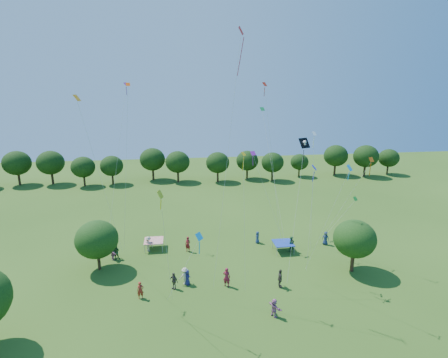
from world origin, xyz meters
The scene contains 35 objects.
near_tree_north centered at (-12.31, 20.35, 3.39)m, with size 4.34×4.34×5.35m.
near_tree_east centered at (13.73, 16.42, 3.61)m, with size 4.26×4.26×5.53m.
treeline centered at (-1.73, 55.43, 4.09)m, with size 88.01×8.77×6.77m.
tent_red_stripe centered at (-6.91, 24.50, 1.04)m, with size 2.20×2.20×1.10m.
tent_blue centered at (8.00, 21.78, 1.04)m, with size 2.20×2.20×1.10m.
crowd_person_0 centered at (-3.27, 16.12, 0.77)m, with size 0.76×0.41×1.54m, color navy.
crowd_person_1 centered at (0.44, 15.34, 0.97)m, with size 0.72×0.46×1.94m, color maroon.
crowd_person_2 centered at (-10.94, 22.56, 0.83)m, with size 0.82×0.44×1.66m, color #265323.
crowd_person_3 centered at (-7.50, 23.94, 0.90)m, with size 1.18×0.53×1.81m, color #B5A791.
crowd_person_4 centered at (-4.57, 15.59, 0.83)m, with size 0.98×0.44×1.66m, color #473D39.
crowd_person_5 centered at (-11.25, 22.41, 0.83)m, with size 1.55×0.55×1.66m, color #A25E89.
crowd_person_6 centered at (13.63, 22.81, 0.83)m, with size 0.82×0.44×1.67m, color navy.
crowd_person_7 centered at (-7.54, 14.41, 0.81)m, with size 0.61×0.39×1.62m, color maroon.
crowd_person_8 centered at (8.88, 21.62, 0.93)m, with size 0.92×0.50×1.87m, color #245430.
crowd_person_9 centered at (-3.50, 16.25, 0.87)m, with size 1.13×0.51×1.73m, color #BDB497.
crowd_person_10 centered at (5.44, 14.46, 0.92)m, with size 1.08×0.49×1.85m, color #403933.
crowd_person_11 centered at (3.68, 10.27, 0.80)m, with size 1.50×0.54×1.61m, color #AC6495.
crowd_person_12 centered at (5.57, 24.39, 0.75)m, with size 0.74×0.40×1.49m, color navy.
crowd_person_13 centered at (-2.96, 23.22, 0.91)m, with size 0.68×0.44×1.82m, color maroon.
pirate_kite centered at (7.64, 16.00, 13.23)m, with size 2.70×3.69×12.71m.
red_high_kite centered at (1.00, 14.43, 18.68)m, with size 2.74×1.82×21.77m.
small_kite_0 centered at (6.41, 24.18, 14.87)m, with size 1.99×3.28×17.78m.
small_kite_1 centered at (-8.96, 22.87, 13.33)m, with size 1.74×0.86×17.66m.
small_kite_2 centered at (-4.99, 8.90, 9.83)m, with size 0.62×3.84×10.54m.
small_kite_3 centered at (14.29, 19.06, 6.21)m, with size 1.99×3.60×6.07m.
small_kite_4 centered at (8.70, 15.92, 9.75)m, with size 0.90×1.55×10.19m.
small_kite_5 centered at (-10.09, 27.61, 14.29)m, with size 2.92×5.25×17.77m.
small_kite_6 centered at (9.87, 19.06, 11.35)m, with size 0.69×0.54×12.95m.
small_kite_7 centered at (-2.79, 9.42, 7.13)m, with size 2.94×2.98×7.01m.
small_kite_8 centered at (14.88, 18.27, 9.62)m, with size 2.83×4.63×10.46m.
small_kite_9 centered at (-11.88, 18.87, 14.64)m, with size 2.52×3.80×16.59m.
small_kite_10 centered at (1.56, 13.21, 10.47)m, with size 0.50×1.39×12.08m.
small_kite_11 centered at (7.25, 27.69, 12.61)m, with size 1.38×8.40×14.81m.
small_kite_12 centered at (9.20, 11.51, 10.36)m, with size 1.56×4.83×11.34m.
small_kite_13 centered at (5.22, 23.81, 9.67)m, with size 3.53×3.03×10.16m.
Camera 1 is at (-3.90, -14.19, 18.40)m, focal length 28.00 mm.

